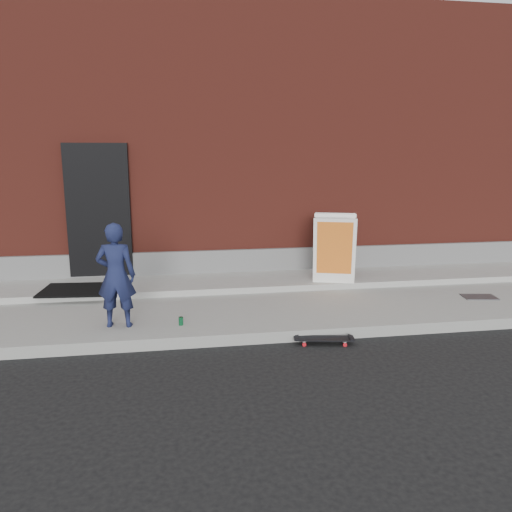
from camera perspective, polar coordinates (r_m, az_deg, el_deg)
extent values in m
plane|color=black|center=(6.40, 3.39, -9.87)|extent=(80.00, 80.00, 0.00)
cube|color=gray|center=(7.76, 0.95, -5.39)|extent=(20.00, 3.00, 0.15)
cube|color=gray|center=(8.58, -0.12, -2.87)|extent=(20.00, 1.20, 0.10)
cube|color=maroon|center=(12.88, -3.49, 12.21)|extent=(20.00, 8.00, 5.00)
cube|color=slate|center=(9.08, -0.70, -0.47)|extent=(20.00, 0.10, 0.40)
cube|color=black|center=(8.91, -17.54, 4.97)|extent=(1.05, 0.12, 2.25)
imported|color=#171C40|center=(6.58, -15.71, -2.14)|extent=(0.52, 0.37, 1.35)
cylinder|color=red|center=(6.50, 9.90, -9.43)|extent=(0.05, 0.04, 0.05)
cylinder|color=red|center=(6.36, 10.12, -9.94)|extent=(0.05, 0.04, 0.05)
cylinder|color=red|center=(6.44, 5.42, -9.50)|extent=(0.05, 0.04, 0.05)
cylinder|color=red|center=(6.30, 5.53, -10.02)|extent=(0.05, 0.04, 0.05)
cube|color=#A3A3A7|center=(6.42, 10.02, -9.40)|extent=(0.07, 0.16, 0.02)
cube|color=#A3A3A7|center=(6.36, 5.48, -9.47)|extent=(0.07, 0.16, 0.02)
cube|color=black|center=(6.38, 7.77, -9.31)|extent=(0.75, 0.31, 0.01)
cube|color=white|center=(8.13, 8.95, 0.52)|extent=(0.74, 0.50, 1.11)
cube|color=white|center=(8.62, 8.94, 1.14)|extent=(0.74, 0.50, 1.11)
cube|color=yellow|center=(8.11, 8.93, 0.10)|extent=(0.61, 0.39, 0.88)
cube|color=white|center=(8.29, 9.06, 4.60)|extent=(0.66, 0.26, 0.06)
cylinder|color=#17733E|center=(6.62, -8.58, -7.37)|extent=(0.08, 0.08, 0.11)
cube|color=black|center=(8.28, -19.97, -3.65)|extent=(1.06, 0.89, 0.03)
cube|color=#4B4B50|center=(8.53, 24.17, -4.29)|extent=(0.55, 0.40, 0.02)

